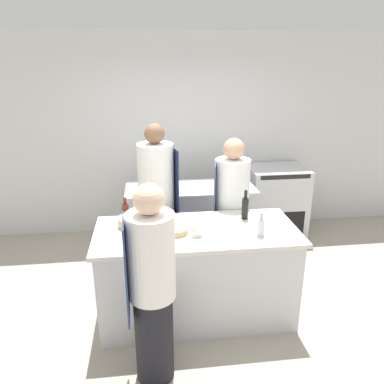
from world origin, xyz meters
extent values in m
plane|color=#A89E8E|center=(0.00, 0.00, 0.00)|extent=(16.00, 16.00, 0.00)
cube|color=silver|center=(0.00, 2.13, 1.40)|extent=(8.00, 0.06, 2.80)
cube|color=silver|center=(0.00, 0.00, 0.45)|extent=(1.82, 0.81, 0.89)
cube|color=silver|center=(0.00, 0.00, 0.91)|extent=(1.90, 0.85, 0.04)
cube|color=silver|center=(0.09, 1.23, 0.45)|extent=(1.54, 0.61, 0.89)
cube|color=silver|center=(0.09, 1.23, 0.91)|extent=(1.60, 0.63, 0.04)
cube|color=silver|center=(1.39, 1.75, 0.50)|extent=(0.82, 0.66, 0.99)
cube|color=black|center=(1.39, 1.43, 0.27)|extent=(0.65, 0.01, 0.35)
cube|color=black|center=(1.39, 1.43, 0.95)|extent=(0.69, 0.01, 0.06)
cylinder|color=black|center=(-0.43, -0.74, 0.38)|extent=(0.30, 0.30, 0.76)
cylinder|color=white|center=(-0.43, -0.74, 1.09)|extent=(0.35, 0.35, 0.66)
cube|color=navy|center=(-0.62, -0.74, 0.99)|extent=(0.02, 0.34, 0.78)
sphere|color=beige|center=(-0.43, -0.74, 1.53)|extent=(0.22, 0.22, 0.22)
cylinder|color=black|center=(-0.35, 0.71, 0.42)|extent=(0.33, 0.33, 0.83)
cylinder|color=silver|center=(-0.35, 0.71, 1.22)|extent=(0.39, 0.39, 0.77)
cube|color=#19234C|center=(-0.15, 0.75, 1.11)|extent=(0.08, 0.37, 0.88)
sphere|color=brown|center=(-0.35, 0.71, 1.71)|extent=(0.21, 0.21, 0.21)
cylinder|color=black|center=(0.48, 0.62, 0.38)|extent=(0.32, 0.32, 0.76)
cylinder|color=white|center=(0.48, 0.62, 1.10)|extent=(0.37, 0.37, 0.67)
cube|color=#4C567F|center=(0.29, 0.65, 1.00)|extent=(0.07, 0.35, 0.79)
sphere|color=tan|center=(0.48, 0.62, 1.55)|extent=(0.23, 0.23, 0.23)
cylinder|color=silver|center=(0.55, -0.19, 1.01)|extent=(0.07, 0.07, 0.16)
cylinder|color=silver|center=(0.55, -0.19, 1.12)|extent=(0.03, 0.03, 0.06)
cylinder|color=#5B2319|center=(-0.67, 0.34, 1.01)|extent=(0.07, 0.07, 0.16)
cylinder|color=#5B2319|center=(-0.67, 0.34, 1.12)|extent=(0.03, 0.03, 0.06)
cylinder|color=#B2A84C|center=(-0.52, -0.16, 1.02)|extent=(0.09, 0.09, 0.18)
cylinder|color=#B2A84C|center=(-0.52, -0.16, 1.14)|extent=(0.04, 0.04, 0.07)
cylinder|color=black|center=(0.51, 0.20, 1.04)|extent=(0.07, 0.07, 0.22)
cylinder|color=black|center=(0.51, 0.20, 1.19)|extent=(0.03, 0.03, 0.08)
cylinder|color=tan|center=(-0.60, 0.16, 0.98)|extent=(0.28, 0.28, 0.09)
cylinder|color=tan|center=(-0.19, -0.05, 0.96)|extent=(0.21, 0.21, 0.05)
cylinder|color=white|center=(-0.02, -0.13, 0.98)|extent=(0.10, 0.10, 0.10)
cube|color=white|center=(0.29, 0.01, 0.94)|extent=(0.29, 0.26, 0.01)
camera|label=1|loc=(-0.43, -3.14, 2.43)|focal=35.00mm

